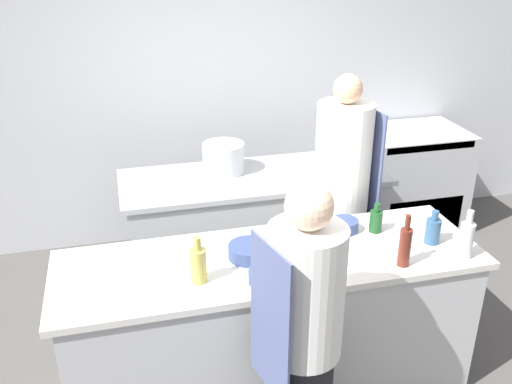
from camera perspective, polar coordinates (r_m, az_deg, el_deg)
The scene contains 16 objects.
ground_plane at distance 3.82m, azimuth 1.37°, elevation -18.48°, with size 16.00×16.00×0.00m, color #4C4947.
wall_back at distance 5.02m, azimuth -5.11°, elevation 10.60°, with size 8.00×0.06×2.80m.
prep_counter at distance 3.52m, azimuth 1.44°, elevation -12.95°, with size 2.44×0.76×0.93m.
pass_counter at distance 4.52m, azimuth -0.15°, elevation -3.69°, with size 2.02×0.75×0.93m.
oven_range at distance 5.53m, azimuth 14.82°, elevation 1.18°, with size 0.98×0.70×0.97m.
chef_at_prep_near at distance 2.85m, azimuth 4.70°, elevation -14.48°, with size 0.41×0.40×1.64m.
chef_at_stove at distance 4.09m, azimuth 8.48°, elevation -0.59°, with size 0.42×0.41×1.77m.
bottle_olive_oil at distance 3.41m, azimuth 20.28°, elevation -4.42°, with size 0.08×0.08×0.29m.
bottle_vinegar at distance 3.56m, azimuth 11.90°, elevation -2.79°, with size 0.08×0.08×0.19m.
bottle_wine at distance 3.01m, azimuth -5.80°, elevation -7.20°, with size 0.09×0.09×0.26m.
bottle_cooking_oil at distance 3.23m, azimuth 14.67°, elevation -5.21°, with size 0.07×0.07×0.31m.
bottle_sauce at distance 3.52m, azimuth 17.27°, elevation -3.67°, with size 0.09×0.09×0.21m.
bowl_mixing_large at distance 3.55m, azimuth 8.86°, elevation -3.31°, with size 0.17×0.17×0.07m.
bowl_prep_small at distance 3.23m, azimuth -0.71°, elevation -5.94°, with size 0.24×0.24×0.08m.
cup at distance 3.01m, azimuth 0.07°, elevation -8.41°, with size 0.09×0.09×0.09m.
stockpot at distance 4.34m, azimuth -3.26°, elevation 3.43°, with size 0.32×0.32×0.23m.
Camera 1 is at (-0.77, -2.68, 2.61)m, focal length 40.00 mm.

